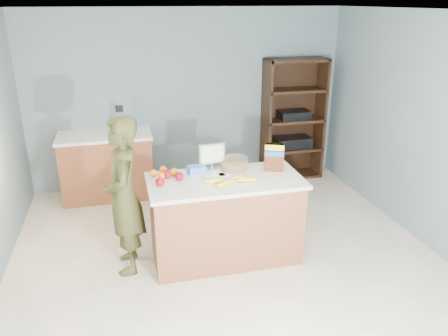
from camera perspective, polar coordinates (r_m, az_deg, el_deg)
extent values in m
cube|color=beige|center=(4.57, 1.08, -13.37)|extent=(4.50, 5.00, 0.02)
cube|color=slate|center=(6.35, -4.69, 8.94)|extent=(4.50, 0.02, 2.50)
cube|color=slate|center=(5.04, 26.81, 3.46)|extent=(0.02, 5.00, 2.50)
cube|color=white|center=(3.76, 1.35, 19.83)|extent=(4.50, 5.00, 0.02)
cube|color=brown|center=(4.59, 0.15, -6.87)|extent=(1.50, 0.70, 0.86)
cube|color=silver|center=(4.40, 0.16, -1.69)|extent=(1.56, 0.76, 0.04)
cube|color=black|center=(4.78, 0.15, -10.89)|extent=(1.46, 0.66, 0.10)
cube|color=brown|center=(6.22, -14.97, 0.13)|extent=(1.20, 0.60, 0.86)
cube|color=white|center=(6.08, -15.36, 4.09)|extent=(1.24, 0.62, 0.04)
cube|color=black|center=(6.83, 8.46, 6.62)|extent=(0.90, 0.04, 1.80)
cube|color=black|center=(6.51, 5.51, 6.06)|extent=(0.04, 0.40, 1.80)
cube|color=black|center=(6.84, 12.38, 6.39)|extent=(0.04, 0.40, 1.80)
cube|color=black|center=(6.94, 8.62, -0.80)|extent=(0.90, 0.40, 0.04)
cube|color=black|center=(6.79, 8.82, 2.57)|extent=(0.90, 0.40, 0.04)
cube|color=black|center=(6.66, 9.03, 6.24)|extent=(0.90, 0.40, 0.04)
cube|color=black|center=(6.57, 9.26, 10.03)|extent=(0.90, 0.40, 0.04)
cube|color=black|center=(6.50, 9.48, 13.75)|extent=(0.90, 0.40, 0.04)
cube|color=black|center=(6.76, 8.86, 3.37)|extent=(0.55, 0.32, 0.16)
cube|color=black|center=(6.65, 9.07, 6.90)|extent=(0.45, 0.30, 0.12)
imported|color=#383919|center=(4.36, -12.96, -3.67)|extent=(0.38, 0.58, 1.59)
cube|color=tan|center=(6.01, -13.34, 5.36)|extent=(0.12, 0.10, 0.22)
cylinder|color=black|center=(5.97, -13.85, 6.76)|extent=(0.02, 0.02, 0.09)
cylinder|color=black|center=(5.97, -13.66, 6.78)|extent=(0.02, 0.02, 0.09)
cylinder|color=black|center=(5.97, -13.47, 6.79)|extent=(0.02, 0.02, 0.09)
cylinder|color=black|center=(5.97, -13.27, 6.81)|extent=(0.02, 0.02, 0.09)
cylinder|color=black|center=(5.97, -13.08, 6.83)|extent=(0.02, 0.02, 0.09)
cube|color=white|center=(4.48, -1.26, -0.97)|extent=(0.24, 0.15, 0.00)
cube|color=white|center=(4.51, 0.70, -0.77)|extent=(0.23, 0.13, 0.00)
ellipsoid|color=yellow|center=(4.27, -1.17, -1.74)|extent=(0.23, 0.06, 0.05)
ellipsoid|color=yellow|center=(4.22, 0.24, -2.01)|extent=(0.23, 0.13, 0.05)
ellipsoid|color=yellow|center=(4.34, 2.48, -1.38)|extent=(0.23, 0.13, 0.05)
ellipsoid|color=yellow|center=(4.31, 3.12, -1.56)|extent=(0.23, 0.08, 0.05)
sphere|color=maroon|center=(4.42, -7.41, -0.82)|extent=(0.09, 0.09, 0.09)
sphere|color=maroon|center=(4.36, -5.88, -1.09)|extent=(0.09, 0.09, 0.09)
sphere|color=maroon|center=(4.25, -8.36, -1.83)|extent=(0.09, 0.09, 0.09)
sphere|color=orange|center=(4.42, -8.09, -0.99)|extent=(0.07, 0.07, 0.07)
sphere|color=orange|center=(4.57, -7.94, -0.19)|extent=(0.07, 0.07, 0.07)
sphere|color=orange|center=(4.48, -6.67, -0.62)|extent=(0.07, 0.07, 0.07)
sphere|color=orange|center=(4.51, -6.51, -0.46)|extent=(0.07, 0.07, 0.07)
sphere|color=orange|center=(4.49, -9.17, -0.66)|extent=(0.07, 0.07, 0.07)
cube|color=blue|center=(4.53, -3.61, -0.21)|extent=(0.20, 0.15, 0.08)
cylinder|color=#267219|center=(4.62, 1.34, 0.32)|extent=(0.27, 0.27, 0.09)
cylinder|color=white|center=(4.61, 1.34, 0.55)|extent=(0.30, 0.30, 0.13)
cylinder|color=silver|center=(4.65, -1.58, -0.03)|extent=(0.12, 0.12, 0.01)
cylinder|color=silver|center=(4.64, -1.58, 0.33)|extent=(0.02, 0.02, 0.05)
cube|color=silver|center=(4.59, -1.60, 1.90)|extent=(0.28, 0.05, 0.22)
cube|color=yellow|center=(4.58, -1.53, 1.82)|extent=(0.24, 0.02, 0.18)
cube|color=#592B14|center=(4.58, 6.56, 1.37)|extent=(0.21, 0.13, 0.30)
cube|color=yellow|center=(4.54, 6.63, 2.77)|extent=(0.21, 0.14, 0.06)
cube|color=blue|center=(4.56, 6.59, 1.94)|extent=(0.21, 0.14, 0.05)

